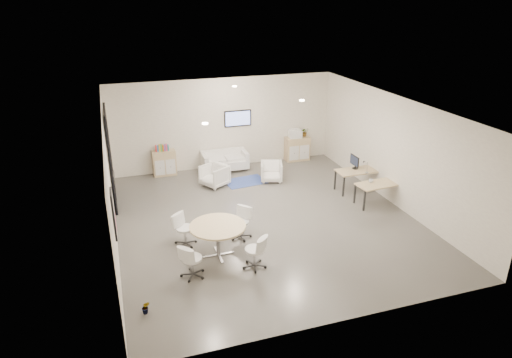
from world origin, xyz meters
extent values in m
cube|color=#55524D|center=(0.00, 0.00, -0.40)|extent=(8.00, 9.00, 0.80)
cube|color=white|center=(0.00, 0.00, 3.60)|extent=(8.00, 9.00, 0.80)
cube|color=beige|center=(0.00, 4.90, 1.60)|extent=(8.00, 0.80, 3.20)
cube|color=beige|center=(0.00, -4.90, 1.60)|extent=(8.00, 0.80, 3.20)
cube|color=beige|center=(-4.40, 0.00, 1.60)|extent=(0.80, 9.00, 3.20)
cube|color=beige|center=(4.40, 0.00, 1.60)|extent=(0.80, 9.00, 3.20)
cube|color=black|center=(-3.96, 2.50, 1.43)|extent=(0.02, 1.90, 2.85)
cube|color=black|center=(-3.94, 2.50, 2.81)|extent=(0.06, 1.90, 0.08)
cube|color=black|center=(-3.94, 1.59, 1.43)|extent=(0.06, 0.08, 2.85)
cube|color=black|center=(-3.94, 3.41, 1.43)|extent=(0.06, 0.08, 2.85)
cube|color=black|center=(-3.94, 2.65, 1.43)|extent=(0.06, 0.07, 2.85)
cube|color=#B2B2B7|center=(-3.90, 2.05, 1.05)|extent=(0.04, 0.60, 0.05)
cube|color=black|center=(-3.98, -1.60, 1.55)|extent=(0.04, 0.54, 1.04)
cube|color=white|center=(-3.95, -1.60, 1.55)|extent=(0.01, 0.46, 0.96)
cube|color=#F15493|center=(-3.95, -1.60, 1.35)|extent=(0.01, 0.32, 0.30)
cube|color=black|center=(0.50, 4.46, 1.75)|extent=(0.98, 0.05, 0.58)
cube|color=#93A7FF|center=(0.50, 4.44, 1.75)|extent=(0.90, 0.01, 0.50)
cylinder|color=#FFEAC6|center=(-1.80, -1.00, 3.18)|extent=(0.14, 0.14, 0.03)
cylinder|color=#FFEAC6|center=(1.20, 0.50, 3.18)|extent=(0.14, 0.14, 0.03)
cylinder|color=#FFEAC6|center=(0.00, 3.00, 3.18)|extent=(0.14, 0.14, 0.03)
cube|color=tan|center=(-2.21, 4.28, 0.44)|extent=(0.78, 0.39, 0.88)
cube|color=silver|center=(-2.39, 4.07, 0.35)|extent=(0.33, 0.02, 0.53)
cube|color=silver|center=(-2.03, 4.07, 0.35)|extent=(0.33, 0.02, 0.53)
cube|color=tan|center=(2.75, 4.26, 0.45)|extent=(0.90, 0.42, 0.90)
cube|color=silver|center=(2.54, 4.04, 0.36)|extent=(0.38, 0.02, 0.54)
cube|color=silver|center=(2.95, 4.04, 0.36)|extent=(0.38, 0.02, 0.54)
cube|color=red|center=(-2.45, 4.28, 0.99)|extent=(0.04, 0.14, 0.22)
cube|color=#337FCC|center=(-2.39, 4.28, 0.99)|extent=(0.04, 0.14, 0.22)
cube|color=gold|center=(-2.34, 4.28, 0.99)|extent=(0.04, 0.14, 0.22)
cube|color=#4CB24C|center=(-2.28, 4.28, 0.99)|extent=(0.04, 0.14, 0.22)
cube|color=#CC6619|center=(-2.22, 4.28, 0.99)|extent=(0.04, 0.14, 0.22)
cube|color=purple|center=(-2.16, 4.28, 0.99)|extent=(0.04, 0.14, 0.22)
cube|color=#E54C7F|center=(-2.10, 4.28, 0.99)|extent=(0.04, 0.14, 0.22)
cube|color=teal|center=(-2.04, 4.28, 0.99)|extent=(0.04, 0.14, 0.22)
cube|color=white|center=(2.64, 4.26, 1.04)|extent=(0.50, 0.43, 0.27)
cube|color=white|center=(2.64, 4.26, 1.20)|extent=(0.37, 0.32, 0.06)
cube|color=silver|center=(-0.12, 4.05, 0.25)|extent=(1.60, 0.81, 0.30)
cube|color=silver|center=(-0.12, 4.36, 0.55)|extent=(1.60, 0.19, 0.30)
cube|color=silver|center=(-0.84, 4.05, 0.40)|extent=(0.14, 0.80, 0.60)
cube|color=silver|center=(0.61, 4.05, 0.40)|extent=(0.14, 0.80, 0.60)
cube|color=#304593|center=(0.26, 2.80, 0.01)|extent=(1.43, 1.04, 0.01)
imported|color=silver|center=(-0.79, 2.81, 0.39)|extent=(0.99, 1.01, 0.78)
imported|color=silver|center=(1.12, 2.61, 0.36)|extent=(0.86, 0.84, 0.72)
cube|color=tan|center=(3.43, 1.01, 0.67)|extent=(1.33, 0.67, 0.04)
cube|color=black|center=(2.82, 0.72, 0.33)|extent=(0.05, 0.05, 0.65)
cube|color=black|center=(4.05, 0.72, 0.33)|extent=(0.05, 0.05, 0.65)
cube|color=black|center=(2.82, 1.29, 0.33)|extent=(0.05, 0.05, 0.65)
cube|color=black|center=(4.05, 1.29, 0.33)|extent=(0.05, 0.05, 0.65)
cube|color=tan|center=(3.50, -0.10, 0.65)|extent=(1.34, 0.75, 0.04)
cube|color=black|center=(2.90, -0.38, 0.32)|extent=(0.05, 0.05, 0.63)
cube|color=black|center=(4.09, -0.38, 0.32)|extent=(0.05, 0.05, 0.63)
cube|color=black|center=(2.90, 0.18, 0.32)|extent=(0.05, 0.05, 0.63)
cube|color=black|center=(4.09, 0.18, 0.32)|extent=(0.05, 0.05, 0.63)
cylinder|color=black|center=(3.43, 1.16, 0.70)|extent=(0.20, 0.20, 0.02)
cube|color=black|center=(3.43, 1.16, 0.82)|extent=(0.04, 0.03, 0.24)
cube|color=black|center=(3.38, 1.16, 0.97)|extent=(0.03, 0.50, 0.32)
cylinder|color=tan|center=(-1.70, -1.44, 0.79)|extent=(1.34, 1.34, 0.04)
cylinder|color=#B2B2B7|center=(-1.70, -1.44, 0.39)|extent=(0.10, 0.10, 0.77)
cube|color=#B2B2B7|center=(-1.70, -1.44, 0.01)|extent=(0.78, 0.06, 0.03)
cube|color=#B2B2B7|center=(-1.70, -1.44, 0.01)|extent=(0.06, 0.78, 0.03)
imported|color=#3F7F3F|center=(3.03, 4.28, 1.03)|extent=(0.38, 0.40, 0.26)
imported|color=#3F7F3F|center=(-3.58, -3.09, 0.06)|extent=(0.25, 0.33, 0.13)
imported|color=white|center=(3.32, 0.03, 0.74)|extent=(0.17, 0.15, 0.14)
camera|label=1|loc=(-3.79, -10.75, 5.89)|focal=32.00mm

